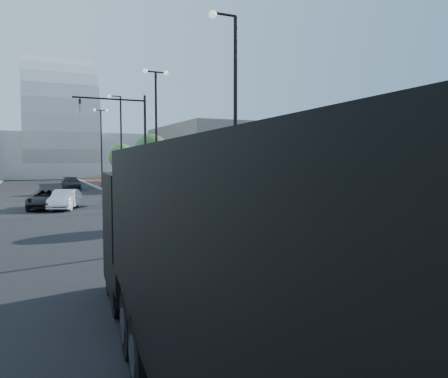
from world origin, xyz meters
name	(u,v)px	position (x,y,z in m)	size (l,w,h in m)	color
ground	(430,330)	(0.00, 0.00, 0.00)	(220.00, 220.00, 0.00)	black
sidewalk	(138,190)	(3.50, 40.00, 0.06)	(7.00, 140.00, 0.12)	#4C2D23
concrete_strip	(162,189)	(6.20, 40.00, 0.07)	(2.40, 140.00, 0.13)	slate
curb	(105,191)	(0.00, 40.00, 0.07)	(0.30, 140.00, 0.14)	gray
dump_truck	(204,277)	(-4.59, 0.51, 1.48)	(3.68, 13.59, 3.51)	black
white_sedan	(65,199)	(-5.03, 24.75, 0.66)	(1.40, 4.02, 1.32)	silver
dark_car_mid	(48,199)	(-6.08, 25.44, 0.66)	(2.21, 4.78, 1.33)	black
dark_car_far	(71,184)	(-3.07, 43.80, 0.70)	(1.96, 4.82, 1.40)	black
pedestrian	(257,199)	(6.14, 18.17, 0.79)	(0.58, 0.38, 1.58)	black
streetlight_1	(233,135)	(0.49, 10.00, 4.34)	(1.44, 0.56, 9.21)	black
streetlight_2	(156,138)	(0.60, 22.00, 4.82)	(1.72, 0.56, 9.28)	black
streetlight_3	(120,149)	(0.49, 34.00, 4.34)	(1.44, 0.56, 9.21)	black
streetlight_4	(101,147)	(0.60, 46.00, 4.82)	(1.72, 0.56, 9.28)	black
traffic_mast	(133,137)	(-0.30, 25.00, 4.98)	(5.09, 0.20, 8.00)	black
tree_0	(357,147)	(1.65, 4.02, 3.72)	(2.66, 2.66, 5.07)	#382619
tree_1	(211,159)	(1.65, 15.02, 3.36)	(2.40, 2.36, 4.55)	#382619
tree_2	(152,152)	(1.65, 27.02, 3.98)	(2.70, 2.70, 5.34)	#382619
tree_3	(122,157)	(1.65, 39.02, 3.62)	(2.70, 2.70, 4.99)	#382619
convention_center	(58,146)	(-2.00, 85.00, 6.00)	(50.00, 30.00, 50.00)	#9FA4A9
commercial_block_ne	(209,155)	(16.00, 50.00, 4.00)	(12.00, 22.00, 8.00)	slate
commercial_block_e	(376,158)	(18.00, 20.00, 3.50)	(10.00, 16.00, 7.00)	slate
utility_cover_1	(299,242)	(2.40, 8.00, 0.13)	(0.50, 0.50, 0.02)	black
utility_cover_2	(198,211)	(2.40, 19.00, 0.13)	(0.50, 0.50, 0.02)	black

